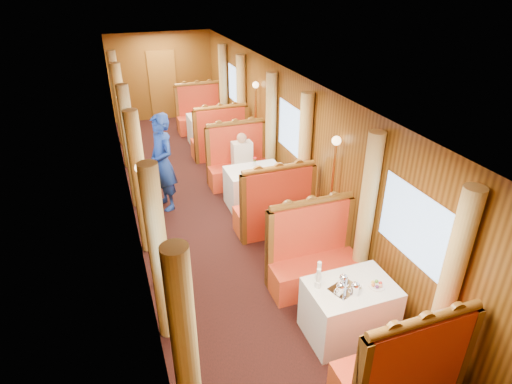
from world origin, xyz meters
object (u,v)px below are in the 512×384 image
tea_tray (344,289)px  rose_vase_far (207,108)px  banquette_mid_fwd (274,210)px  teapot_right (355,290)px  banquette_near_fwd (400,372)px  banquette_far_aft (200,116)px  teapot_left (340,291)px  steward (163,163)px  teapot_back (343,282)px  table_near (349,310)px  banquette_mid_aft (238,165)px  fruit_plate (377,285)px  table_mid (254,187)px  banquette_far_fwd (220,141)px  rose_vase_mid (255,161)px  passenger (242,156)px  table_far (210,129)px  banquette_near_aft (313,260)px

tea_tray → rose_vase_far: bearing=89.3°
banquette_mid_fwd → teapot_right: 2.65m
banquette_near_fwd → banquette_far_aft: bearing=90.0°
teapot_left → teapot_right: size_ratio=1.03×
banquette_near_fwd → steward: steward is taller
teapot_back → steward: bearing=91.0°
table_near → tea_tray: size_ratio=3.09×
table_near → teapot_left: 0.50m
banquette_mid_aft → banquette_near_fwd: bearing=-90.0°
table_near → fruit_plate: fruit_plate is taller
table_mid → fruit_plate: bearing=-85.7°
rose_vase_far → steward: bearing=-117.6°
tea_tray → banquette_far_fwd: bearing=88.9°
banquette_near_fwd → rose_vase_far: banquette_near_fwd is taller
banquette_far_aft → fruit_plate: 8.13m
banquette_mid_fwd → rose_vase_mid: bearing=89.4°
teapot_left → rose_vase_mid: 3.61m
teapot_back → banquette_mid_aft: bearing=68.9°
banquette_near_fwd → fruit_plate: size_ratio=6.61×
banquette_far_fwd → teapot_left: (-0.22, -6.08, 0.39)m
steward → table_mid: bearing=55.4°
tea_tray → rose_vase_far: (0.09, 7.05, 0.17)m
teapot_right → table_near: bearing=64.6°
table_mid → banquette_mid_fwd: (0.00, -1.01, 0.05)m
teapot_back → banquette_near_fwd: bearing=-103.2°
banquette_mid_aft → banquette_far_fwd: size_ratio=1.00×
teapot_right → teapot_back: teapot_back is taller
teapot_right → rose_vase_mid: 3.65m
teapot_right → rose_vase_mid: size_ratio=0.46×
banquette_far_fwd → tea_tray: (-0.12, -6.01, 0.33)m
banquette_far_aft → rose_vase_mid: (0.01, -4.50, 0.50)m
banquette_near_fwd → teapot_left: 1.03m
table_mid → passenger: (-0.00, 0.73, 0.37)m
teapot_right → passenger: size_ratio=0.22×
table_mid → teapot_right: teapot_right is taller
table_mid → table_far: (0.00, 3.50, 0.00)m
table_near → teapot_left: (-0.22, -0.09, 0.44)m
teapot_back → banquette_far_aft: bearing=69.5°
teapot_right → banquette_near_aft: bearing=83.6°
table_near → rose_vase_far: (-0.03, 7.03, 0.55)m
rose_vase_mid → steward: (-1.63, 0.48, -0.00)m
banquette_near_fwd → tea_tray: size_ratio=3.94×
table_near → steward: 4.35m
banquette_near_fwd → banquette_far_aft: same height
banquette_mid_aft → steward: (-1.62, -0.51, 0.50)m
table_near → rose_vase_mid: bearing=89.8°
banquette_mid_aft → banquette_far_fwd: 1.47m
passenger → banquette_far_fwd: bearing=90.0°
banquette_mid_aft → steward: steward is taller
banquette_far_fwd → banquette_far_aft: same height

